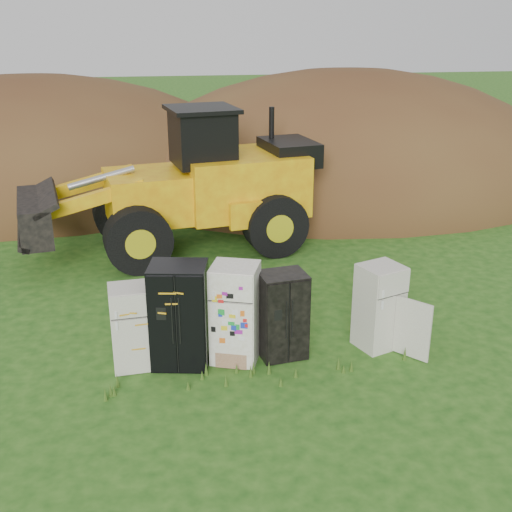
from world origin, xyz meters
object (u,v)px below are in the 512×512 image
at_px(fridge_leftmost, 131,327).
at_px(wheel_loader, 168,182).
at_px(fridge_black_side, 180,315).
at_px(fridge_dark_mid, 282,315).
at_px(fridge_sticker, 235,313).
at_px(fridge_open_door, 379,306).

distance_m(fridge_leftmost, wheel_loader, 6.38).
height_order(fridge_black_side, fridge_dark_mid, fridge_black_side).
relative_size(fridge_sticker, wheel_loader, 0.24).
distance_m(fridge_leftmost, fridge_sticker, 1.95).
height_order(fridge_open_door, wheel_loader, wheel_loader).
bearing_deg(fridge_open_door, fridge_dark_mid, 160.97).
bearing_deg(fridge_dark_mid, fridge_leftmost, 171.02).
bearing_deg(fridge_black_side, wheel_loader, 100.36).
distance_m(fridge_open_door, wheel_loader, 7.36).
relative_size(fridge_black_side, fridge_sticker, 1.04).
relative_size(fridge_leftmost, fridge_open_door, 0.94).
xyz_separation_m(fridge_leftmost, fridge_dark_mid, (2.85, -0.03, 0.05)).
height_order(fridge_black_side, wheel_loader, wheel_loader).
bearing_deg(fridge_open_door, fridge_black_side, 160.20).
xyz_separation_m(fridge_leftmost, fridge_black_side, (0.91, -0.04, 0.19)).
bearing_deg(wheel_loader, fridge_black_side, -100.43).
bearing_deg(fridge_leftmost, fridge_black_side, -7.19).
relative_size(fridge_leftmost, fridge_dark_mid, 0.95).
bearing_deg(fridge_sticker, fridge_black_side, -160.50).
height_order(fridge_leftmost, fridge_open_door, fridge_open_door).
xyz_separation_m(fridge_sticker, wheel_loader, (-1.02, 6.23, 1.00)).
distance_m(fridge_sticker, fridge_open_door, 2.85).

